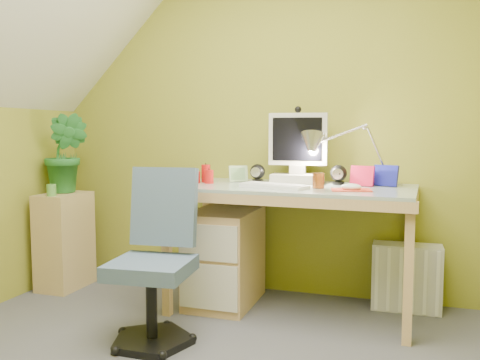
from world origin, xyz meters
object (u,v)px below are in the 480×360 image
(desk_lamp, at_px, (369,141))
(potted_plant, at_px, (66,153))
(radiator, at_px, (406,277))
(side_ledge, at_px, (65,241))
(monitor, at_px, (298,145))
(task_chair, at_px, (151,267))
(desk, at_px, (291,248))

(desk_lamp, relative_size, potted_plant, 0.96)
(desk_lamp, relative_size, radiator, 1.30)
(side_ledge, height_order, potted_plant, potted_plant)
(monitor, height_order, task_chair, monitor)
(desk, height_order, side_ledge, desk)
(task_chair, bearing_deg, desk, 46.58)
(desk, relative_size, task_chair, 1.77)
(monitor, relative_size, side_ledge, 0.72)
(desk_lamp, height_order, side_ledge, desk_lamp)
(monitor, relative_size, task_chair, 0.59)
(side_ledge, bearing_deg, monitor, 7.63)
(monitor, height_order, desk_lamp, desk_lamp)
(desk, height_order, task_chair, task_chair)
(monitor, distance_m, potted_plant, 1.69)
(potted_plant, bearing_deg, monitor, 5.94)
(monitor, bearing_deg, radiator, -0.78)
(desk_lamp, xyz_separation_m, potted_plant, (-2.12, -0.17, -0.10))
(monitor, xyz_separation_m, desk_lamp, (0.45, 0.00, 0.03))
(desk, height_order, potted_plant, potted_plant)
(desk, height_order, monitor, monitor)
(radiator, bearing_deg, task_chair, -143.52)
(desk, xyz_separation_m, potted_plant, (-1.67, 0.01, 0.58))
(monitor, relative_size, radiator, 1.17)
(desk_lamp, bearing_deg, desk, -165.20)
(desk_lamp, bearing_deg, side_ledge, 179.03)
(desk, distance_m, potted_plant, 1.77)
(side_ledge, relative_size, task_chair, 0.82)
(desk, distance_m, task_chair, 0.96)
(desk, xyz_separation_m, radiator, (0.70, 0.23, -0.19))
(task_chair, relative_size, radiator, 1.99)
(desk_lamp, distance_m, task_chair, 1.54)
(potted_plant, relative_size, task_chair, 0.68)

